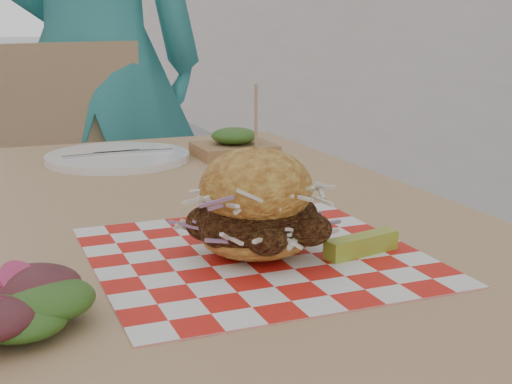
% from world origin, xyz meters
% --- Properties ---
extents(diner, '(0.73, 0.56, 1.78)m').
position_xyz_m(diner, '(0.35, 0.87, 0.89)').
color(diner, teal).
rests_on(diner, ground).
extents(patio_table, '(0.80, 1.20, 0.75)m').
position_xyz_m(patio_table, '(0.25, -0.32, 0.67)').
color(patio_table, tan).
rests_on(patio_table, ground).
extents(patio_chair, '(0.54, 0.55, 0.95)m').
position_xyz_m(patio_chair, '(0.22, 0.61, 0.55)').
color(patio_chair, tan).
rests_on(patio_chair, ground).
extents(paper_liner, '(0.36, 0.36, 0.00)m').
position_xyz_m(paper_liner, '(0.29, -0.56, 0.75)').
color(paper_liner, red).
rests_on(paper_liner, patio_table).
extents(sandwich, '(0.17, 0.17, 0.19)m').
position_xyz_m(sandwich, '(0.29, -0.56, 0.81)').
color(sandwich, gold).
rests_on(sandwich, paper_liner).
extents(pickle_spear, '(0.10, 0.04, 0.02)m').
position_xyz_m(pickle_spear, '(0.40, -0.60, 0.76)').
color(pickle_spear, '#91AC32').
rests_on(pickle_spear, paper_liner).
extents(side_salad, '(0.14, 0.13, 0.05)m').
position_xyz_m(side_salad, '(0.02, -0.66, 0.76)').
color(side_salad, '#3F1419').
rests_on(side_salad, patio_table).
extents(place_setting, '(0.27, 0.27, 0.02)m').
position_xyz_m(place_setting, '(0.25, 0.05, 0.76)').
color(place_setting, white).
rests_on(place_setting, patio_table).
extents(kraft_tray, '(0.15, 0.12, 0.06)m').
position_xyz_m(kraft_tray, '(0.48, 0.02, 0.77)').
color(kraft_tray, olive).
rests_on(kraft_tray, patio_table).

